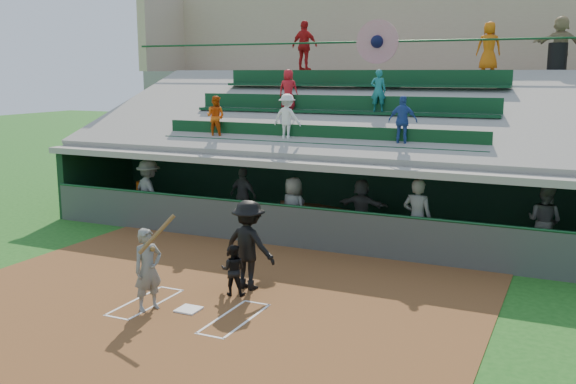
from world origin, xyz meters
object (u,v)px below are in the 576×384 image
at_px(home_plate, 189,309).
at_px(catcher, 233,270).
at_px(trash_bin, 557,57).
at_px(water_cooler, 143,188).
at_px(batter_at_plate, 148,269).
at_px(white_table, 143,205).

relative_size(home_plate, catcher, 0.40).
bearing_deg(catcher, trash_bin, -132.86).
relative_size(home_plate, water_cooler, 1.00).
xyz_separation_m(catcher, trash_bin, (5.43, 11.12, 4.48)).
bearing_deg(batter_at_plate, white_table, 128.02).
bearing_deg(white_table, trash_bin, 7.46).
relative_size(batter_at_plate, water_cooler, 4.54).
bearing_deg(trash_bin, white_table, -153.58).
bearing_deg(white_table, batter_at_plate, -70.94).
distance_m(catcher, water_cooler, 8.22).
bearing_deg(water_cooler, batter_at_plate, -52.11).
bearing_deg(batter_at_plate, water_cooler, 127.89).
bearing_deg(trash_bin, water_cooler, -153.49).
bearing_deg(trash_bin, home_plate, -115.25).
relative_size(white_table, water_cooler, 1.78).
bearing_deg(home_plate, white_table, 132.84).
distance_m(water_cooler, trash_bin, 13.71).
bearing_deg(trash_bin, catcher, -116.01).
xyz_separation_m(batter_at_plate, catcher, (1.07, 1.42, -0.29)).
relative_size(home_plate, white_table, 0.56).
height_order(batter_at_plate, catcher, batter_at_plate).
distance_m(white_table, trash_bin, 13.91).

